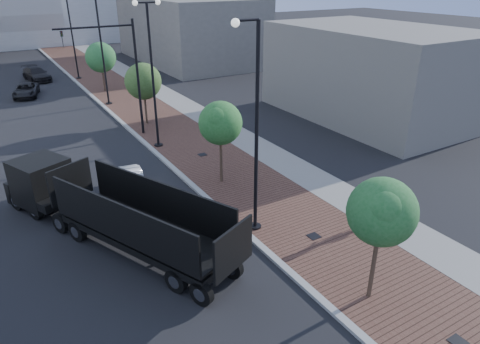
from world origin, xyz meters
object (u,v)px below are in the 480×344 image
dump_truck (85,204)px  dark_car_mid (26,90)px  white_sedan (131,184)px  pedestrian (360,211)px

dump_truck → dark_car_mid: dump_truck is taller
white_sedan → dark_car_mid: 24.93m
dump_truck → white_sedan: bearing=14.0°
dump_truck → pedestrian: (10.41, -6.57, -0.22)m
dump_truck → dark_car_mid: 26.98m
dark_car_mid → pedestrian: (9.80, -33.53, 0.43)m
white_sedan → dark_car_mid: white_sedan is taller
dark_car_mid → pedestrian: bearing=-60.1°
dump_truck → white_sedan: 3.50m
white_sedan → dump_truck: bearing=-133.1°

